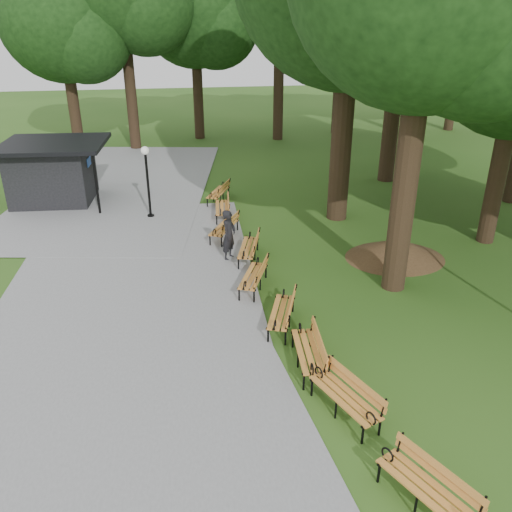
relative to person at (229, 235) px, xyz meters
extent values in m
plane|color=#295217|center=(0.63, -5.21, -0.87)|extent=(100.00, 100.00, 0.00)
cube|color=gray|center=(-3.37, -2.21, -0.84)|extent=(12.00, 38.00, 0.06)
imported|color=black|center=(0.00, 0.00, 0.00)|extent=(0.69, 0.76, 1.74)
cylinder|color=black|center=(-2.70, 4.49, 0.45)|extent=(0.10, 0.10, 2.65)
sphere|color=white|center=(-2.70, 4.49, 1.87)|extent=(0.32, 0.32, 0.32)
cone|color=#47301C|center=(5.56, -0.84, -0.53)|extent=(2.84, 2.84, 0.69)
cylinder|color=black|center=(4.68, -2.79, 3.10)|extent=(0.70, 0.70, 7.95)
cylinder|color=black|center=(9.39, 0.03, 2.09)|extent=(0.60, 0.60, 5.92)
cylinder|color=black|center=(4.75, 3.21, 3.31)|extent=(0.80, 0.80, 8.36)
cylinder|color=black|center=(8.72, 7.91, 3.19)|extent=(0.76, 0.76, 8.12)
camera|label=1|loc=(-1.70, -16.06, 6.74)|focal=36.91mm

